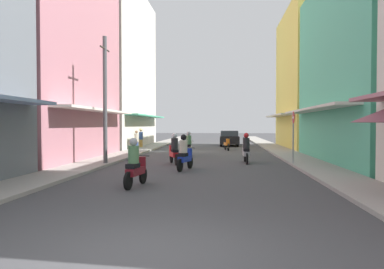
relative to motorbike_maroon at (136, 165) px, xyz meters
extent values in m
plane|color=#424244|center=(1.68, 17.25, -0.70)|extent=(119.27, 119.27, 0.00)
cube|color=#9E9991|center=(-3.66, 17.25, -0.64)|extent=(1.91, 62.21, 0.12)
cube|color=#9E9991|center=(7.03, 17.25, -0.64)|extent=(1.91, 62.21, 0.12)
cube|color=#B7727F|center=(-7.61, 8.14, 7.01)|extent=(6.00, 10.82, 15.44)
cube|color=silver|center=(-4.11, 8.14, 2.10)|extent=(1.10, 9.74, 0.12)
cube|color=silver|center=(-7.61, 20.55, 6.35)|extent=(6.00, 12.76, 14.10)
cube|color=#4CB28C|center=(-4.11, 20.55, 2.10)|extent=(1.10, 11.49, 0.12)
cube|color=#4CB28C|center=(10.98, 7.93, 4.30)|extent=(6.00, 11.95, 10.01)
cube|color=silver|center=(7.48, 7.93, 2.10)|extent=(1.10, 10.76, 0.12)
cube|color=#EFD159|center=(10.98, 19.77, 5.11)|extent=(6.00, 10.43, 11.63)
cube|color=silver|center=(7.48, 19.77, 2.10)|extent=(1.10, 9.38, 0.12)
cylinder|color=black|center=(0.09, 0.65, -0.42)|extent=(0.16, 0.57, 0.56)
cylinder|color=black|center=(-0.08, -0.59, -0.42)|extent=(0.16, 0.57, 0.56)
cube|color=maroon|center=(0.00, -0.02, -0.20)|extent=(0.42, 1.03, 0.24)
cube|color=black|center=(-0.03, -0.22, 0.00)|extent=(0.35, 0.59, 0.14)
cylinder|color=maroon|center=(0.07, 0.52, 0.00)|extent=(0.28, 0.28, 0.45)
cylinder|color=black|center=(0.07, 0.52, 0.25)|extent=(0.55, 0.11, 0.03)
cylinder|color=#598C59|center=(-0.02, -0.17, 0.35)|extent=(0.34, 0.34, 0.55)
sphere|color=#B2B2B7|center=(-0.02, -0.17, 0.75)|extent=(0.26, 0.26, 0.26)
cylinder|color=black|center=(1.28, 4.90, -0.42)|extent=(0.22, 0.56, 0.56)
cylinder|color=black|center=(0.96, 3.69, -0.42)|extent=(0.22, 0.56, 0.56)
cube|color=#1E38B7|center=(1.11, 4.25, -0.20)|extent=(0.52, 1.04, 0.24)
cube|color=black|center=(1.06, 4.05, 0.00)|extent=(0.41, 0.61, 0.14)
cylinder|color=#1E38B7|center=(1.25, 4.78, 0.00)|extent=(0.28, 0.28, 0.45)
cylinder|color=black|center=(1.25, 4.78, 0.25)|extent=(0.54, 0.17, 0.03)
cylinder|color=beige|center=(1.07, 4.10, 0.35)|extent=(0.34, 0.34, 0.55)
sphere|color=black|center=(1.07, 4.10, 0.75)|extent=(0.26, 0.26, 0.26)
cylinder|color=black|center=(0.59, 11.72, -0.42)|extent=(0.09, 0.56, 0.56)
cylinder|color=black|center=(0.61, 10.47, -0.42)|extent=(0.09, 0.56, 0.56)
cube|color=silver|center=(0.60, 11.05, -0.20)|extent=(0.30, 1.01, 0.24)
cube|color=black|center=(0.61, 10.85, 0.00)|extent=(0.29, 0.57, 0.14)
cylinder|color=silver|center=(0.59, 11.60, 0.00)|extent=(0.28, 0.28, 0.45)
cylinder|color=black|center=(0.59, 11.60, 0.25)|extent=(0.55, 0.04, 0.03)
cylinder|color=#598C59|center=(0.61, 10.90, 0.35)|extent=(0.34, 0.34, 0.55)
sphere|color=#B2B2B7|center=(0.61, 10.90, 0.75)|extent=(0.26, 0.26, 0.26)
cylinder|color=black|center=(3.14, 16.17, -0.42)|extent=(0.18, 0.57, 0.56)
cylinder|color=black|center=(2.91, 17.40, -0.42)|extent=(0.18, 0.57, 0.56)
cube|color=orange|center=(3.01, 16.83, -0.20)|extent=(0.45, 1.03, 0.24)
cube|color=black|center=(2.98, 17.03, 0.00)|extent=(0.38, 0.60, 0.14)
cylinder|color=orange|center=(3.11, 16.29, 0.00)|extent=(0.28, 0.28, 0.45)
cylinder|color=black|center=(3.11, 16.29, 0.25)|extent=(0.55, 0.13, 0.03)
cylinder|color=black|center=(3.94, 8.13, -0.42)|extent=(0.09, 0.56, 0.56)
cylinder|color=black|center=(3.97, 6.88, -0.42)|extent=(0.09, 0.56, 0.56)
cube|color=#B2B2B7|center=(3.96, 7.46, -0.20)|extent=(0.30, 1.01, 0.24)
cube|color=black|center=(3.96, 7.26, 0.00)|extent=(0.29, 0.57, 0.14)
cylinder|color=#B2B2B7|center=(3.94, 8.01, 0.00)|extent=(0.28, 0.28, 0.45)
cylinder|color=black|center=(3.94, 8.01, 0.25)|extent=(0.55, 0.04, 0.03)
cylinder|color=#262628|center=(3.96, 7.31, 0.35)|extent=(0.34, 0.34, 0.55)
sphere|color=red|center=(3.96, 7.31, 0.75)|extent=(0.26, 0.26, 0.26)
cylinder|color=black|center=(0.07, 7.22, -0.42)|extent=(0.27, 0.55, 0.56)
cylinder|color=black|center=(0.49, 6.04, -0.42)|extent=(0.27, 0.55, 0.56)
cube|color=red|center=(0.30, 6.58, -0.20)|extent=(0.60, 1.04, 0.24)
cube|color=black|center=(0.37, 6.39, 0.00)|extent=(0.45, 0.62, 0.14)
cylinder|color=red|center=(0.11, 7.10, 0.00)|extent=(0.28, 0.28, 0.45)
cylinder|color=black|center=(0.11, 7.10, 0.25)|extent=(0.53, 0.21, 0.03)
cylinder|color=#262628|center=(0.35, 6.44, 0.35)|extent=(0.34, 0.34, 0.55)
sphere|color=silver|center=(0.35, 6.44, 0.75)|extent=(0.26, 0.26, 0.26)
cube|color=black|center=(3.30, 22.68, -0.10)|extent=(1.81, 4.12, 0.70)
cube|color=#333D47|center=(3.30, 22.53, 0.45)|extent=(1.62, 2.12, 0.60)
cylinder|color=black|center=(2.53, 23.92, -0.38)|extent=(0.19, 0.64, 0.64)
cylinder|color=black|center=(4.03, 23.94, -0.38)|extent=(0.19, 0.64, 0.64)
cylinder|color=black|center=(2.56, 21.42, -0.38)|extent=(0.19, 0.64, 0.64)
cylinder|color=black|center=(4.06, 21.44, -0.38)|extent=(0.19, 0.64, 0.64)
cylinder|color=#BF8C3F|center=(-4.21, 18.35, -0.32)|extent=(0.28, 0.28, 0.76)
cylinder|color=#334C8C|center=(-4.21, 18.35, 0.37)|extent=(0.34, 0.34, 0.64)
sphere|color=tan|center=(-4.21, 18.35, 0.84)|extent=(0.22, 0.22, 0.22)
cone|color=#D1B77A|center=(-4.21, 18.35, 0.94)|extent=(0.44, 0.44, 0.16)
cylinder|color=#334C8C|center=(-3.89, 15.54, -0.35)|extent=(0.28, 0.28, 0.71)
cylinder|color=beige|center=(-3.89, 15.54, 0.31)|extent=(0.34, 0.34, 0.60)
sphere|color=#9E7256|center=(-3.89, 15.54, 0.75)|extent=(0.22, 0.22, 0.22)
cylinder|color=#4C4C4F|center=(-2.96, 5.70, 2.44)|extent=(0.20, 0.20, 6.28)
cylinder|color=#3F382D|center=(-2.96, 5.70, 4.98)|extent=(0.08, 1.20, 0.08)
cylinder|color=gray|center=(6.22, 6.77, 0.60)|extent=(0.07, 0.07, 2.60)
cylinder|color=red|center=(6.22, 6.77, 1.65)|extent=(0.02, 0.60, 0.60)
cube|color=white|center=(6.22, 6.77, 1.65)|extent=(0.03, 0.40, 0.10)
camera|label=1|loc=(2.82, -11.07, 1.27)|focal=33.09mm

